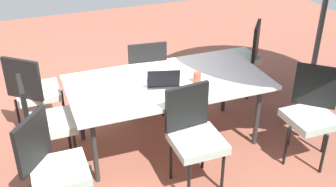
# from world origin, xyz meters

# --- Properties ---
(ground_plane) EXTENTS (10.00, 10.00, 0.02)m
(ground_plane) POSITION_xyz_m (0.00, 0.00, -0.01)
(ground_plane) COLOR #935442
(dining_table) EXTENTS (2.06, 1.06, 0.76)m
(dining_table) POSITION_xyz_m (0.00, 0.00, 0.71)
(dining_table) COLOR silver
(dining_table) RESTS_ON ground_plane
(chair_northeast) EXTENTS (0.58, 0.58, 0.98)m
(chair_northeast) POSITION_xyz_m (1.29, 0.70, 0.55)
(chair_northeast) COLOR silver
(chair_northeast) RESTS_ON ground_plane
(chair_southeast) EXTENTS (0.58, 0.59, 0.98)m
(chair_southeast) POSITION_xyz_m (1.31, -0.70, 0.55)
(chair_southeast) COLOR silver
(chair_southeast) RESTS_ON ground_plane
(chair_southwest) EXTENTS (0.58, 0.58, 0.98)m
(chair_southwest) POSITION_xyz_m (-1.33, -0.74, 0.55)
(chair_southwest) COLOR silver
(chair_southwest) RESTS_ON ground_plane
(chair_northwest) EXTENTS (0.59, 0.59, 0.98)m
(chair_northwest) POSITION_xyz_m (-1.27, 0.75, 0.55)
(chair_northwest) COLOR silver
(chair_northwest) RESTS_ON ground_plane
(chair_east) EXTENTS (0.47, 0.46, 0.98)m
(chair_east) POSITION_xyz_m (1.28, -0.04, 0.55)
(chair_east) COLOR silver
(chair_east) RESTS_ON ground_plane
(chair_south) EXTENTS (0.47, 0.48, 0.98)m
(chair_south) POSITION_xyz_m (0.03, -0.67, 0.55)
(chair_south) COLOR silver
(chair_south) RESTS_ON ground_plane
(chair_north) EXTENTS (0.47, 0.48, 0.98)m
(chair_north) POSITION_xyz_m (0.01, 0.70, 0.55)
(chair_north) COLOR silver
(chair_north) RESTS_ON ground_plane
(laptop) EXTENTS (0.37, 0.32, 0.21)m
(laptop) POSITION_xyz_m (0.09, 0.10, 0.81)
(laptop) COLOR #2D2D33
(laptop) RESTS_ON dining_table
(cup) EXTENTS (0.08, 0.08, 0.11)m
(cup) POSITION_xyz_m (-0.27, 0.14, 0.82)
(cup) COLOR #CC4C33
(cup) RESTS_ON dining_table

